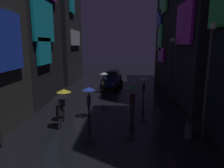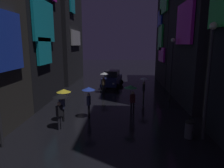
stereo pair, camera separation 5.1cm
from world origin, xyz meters
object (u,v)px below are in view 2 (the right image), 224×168
at_px(pedestrian_far_right_blue, 89,94).
at_px(streetlamp_right_near, 209,70).
at_px(pedestrian_midstreet_left_yellow, 63,96).
at_px(bicycle_parked_at_storefront, 191,126).
at_px(streetlamp_right_far, 172,62).
at_px(pedestrian_foreground_right_black, 60,101).
at_px(trash_bin, 189,130).
at_px(car_distant, 112,79).
at_px(pedestrian_near_crossing_green, 131,91).
at_px(pedestrian_midstreet_centre_clear, 104,77).
at_px(pedestrian_foreground_left_clear, 144,82).

height_order(pedestrian_far_right_blue, streetlamp_right_near, streetlamp_right_near).
height_order(pedestrian_midstreet_left_yellow, streetlamp_right_near, streetlamp_right_near).
bearing_deg(bicycle_parked_at_storefront, streetlamp_right_far, 86.68).
height_order(pedestrian_foreground_right_black, pedestrian_far_right_blue, same).
bearing_deg(trash_bin, car_distant, 110.44).
relative_size(pedestrian_far_right_blue, streetlamp_right_far, 0.39).
relative_size(pedestrian_far_right_blue, trash_bin, 2.28).
bearing_deg(pedestrian_far_right_blue, streetlamp_right_far, 37.06).
xyz_separation_m(pedestrian_midstreet_left_yellow, streetlamp_right_far, (7.98, 5.67, 1.73)).
relative_size(pedestrian_near_crossing_green, streetlamp_right_near, 0.36).
distance_m(pedestrian_foreground_right_black, pedestrian_far_right_blue, 2.34).
height_order(pedestrian_midstreet_centre_clear, pedestrian_midstreet_left_yellow, same).
height_order(pedestrian_near_crossing_green, trash_bin, pedestrian_near_crossing_green).
xyz_separation_m(car_distant, streetlamp_right_near, (5.48, -12.92, 2.74)).
xyz_separation_m(pedestrian_foreground_right_black, pedestrian_far_right_blue, (1.31, 1.94, 0.00)).
height_order(pedestrian_foreground_right_black, pedestrian_near_crossing_green, same).
bearing_deg(streetlamp_right_far, bicycle_parked_at_storefront, -93.32).
distance_m(pedestrian_midstreet_centre_clear, streetlamp_right_far, 6.72).
xyz_separation_m(streetlamp_right_near, trash_bin, (-0.70, 0.09, -3.19)).
relative_size(pedestrian_midstreet_centre_clear, streetlamp_right_far, 0.39).
xyz_separation_m(pedestrian_far_right_blue, trash_bin, (5.79, -2.71, -1.20)).
bearing_deg(pedestrian_midstreet_left_yellow, car_distant, 77.07).
height_order(pedestrian_near_crossing_green, streetlamp_right_far, streetlamp_right_far).
xyz_separation_m(pedestrian_foreground_left_clear, streetlamp_right_far, (2.37, 0.55, 1.73)).
height_order(pedestrian_foreground_left_clear, bicycle_parked_at_storefront, pedestrian_foreground_left_clear).
relative_size(car_distant, trash_bin, 4.65).
relative_size(pedestrian_midstreet_centre_clear, pedestrian_far_right_blue, 1.00).
distance_m(pedestrian_foreground_right_black, pedestrian_foreground_left_clear, 8.31).
bearing_deg(pedestrian_midstreet_centre_clear, streetlamp_right_near, -58.06).
xyz_separation_m(pedestrian_midstreet_left_yellow, pedestrian_foreground_left_clear, (5.62, 5.12, 0.00)).
height_order(pedestrian_far_right_blue, streetlamp_right_far, streetlamp_right_far).
height_order(pedestrian_near_crossing_green, bicycle_parked_at_storefront, pedestrian_near_crossing_green).
bearing_deg(pedestrian_midstreet_left_yellow, streetlamp_right_far, 35.40).
bearing_deg(streetlamp_right_near, pedestrian_foreground_right_black, 173.66).
xyz_separation_m(car_distant, trash_bin, (4.78, -12.83, -0.46)).
xyz_separation_m(pedestrian_near_crossing_green, trash_bin, (2.94, -3.48, -1.20)).
relative_size(pedestrian_far_right_blue, bicycle_parked_at_storefront, 1.19).
height_order(streetlamp_right_near, streetlamp_right_far, streetlamp_right_near).
xyz_separation_m(pedestrian_midstreet_left_yellow, trash_bin, (7.28, -1.94, -1.20)).
height_order(pedestrian_foreground_left_clear, trash_bin, pedestrian_foreground_left_clear).
bearing_deg(bicycle_parked_at_storefront, pedestrian_midstreet_left_yellow, 170.42).
relative_size(pedestrian_foreground_right_black, pedestrian_near_crossing_green, 1.00).
distance_m(pedestrian_near_crossing_green, streetlamp_right_near, 5.47).
distance_m(streetlamp_right_near, trash_bin, 3.27).
height_order(pedestrian_far_right_blue, bicycle_parked_at_storefront, pedestrian_far_right_blue).
height_order(pedestrian_midstreet_centre_clear, car_distant, pedestrian_midstreet_centre_clear).
xyz_separation_m(pedestrian_midstreet_centre_clear, pedestrian_far_right_blue, (-0.35, -7.04, 0.00)).
distance_m(pedestrian_foreground_right_black, trash_bin, 7.24).
bearing_deg(pedestrian_near_crossing_green, bicycle_parked_at_storefront, -41.12).
bearing_deg(pedestrian_far_right_blue, streetlamp_right_near, -23.37).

